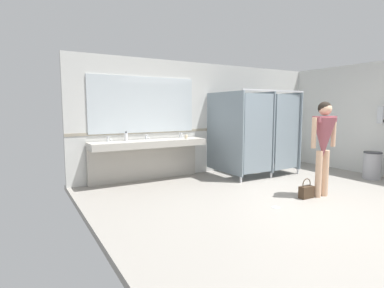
% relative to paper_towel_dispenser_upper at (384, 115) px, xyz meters
% --- Properties ---
extents(ground_plane, '(6.77, 6.86, 0.10)m').
position_rel_paper_towel_dispenser_upper_xyz_m(ground_plane, '(-3.02, -0.62, -1.47)').
color(ground_plane, gray).
extents(wall_back, '(6.77, 0.12, 2.65)m').
position_rel_paper_towel_dispenser_upper_xyz_m(wall_back, '(-3.02, 2.58, -0.10)').
color(wall_back, silver).
rests_on(wall_back, ground_plane).
extents(wall_back_tile_band, '(6.77, 0.01, 0.06)m').
position_rel_paper_towel_dispenser_upper_xyz_m(wall_back_tile_band, '(-3.02, 2.51, -0.37)').
color(wall_back_tile_band, '#9E937F').
rests_on(wall_back_tile_band, wall_back).
extents(vanity_counter, '(2.49, 0.54, 1.01)m').
position_rel_paper_towel_dispenser_upper_xyz_m(vanity_counter, '(-4.77, 2.31, -0.77)').
color(vanity_counter, '#B2ADA3').
rests_on(vanity_counter, ground_plane).
extents(mirror_panel, '(2.39, 0.02, 1.20)m').
position_rel_paper_towel_dispenser_upper_xyz_m(mirror_panel, '(-4.77, 2.50, 0.22)').
color(mirror_panel, silver).
rests_on(mirror_panel, wall_back).
extents(bathroom_stalls, '(1.81, 1.38, 1.97)m').
position_rel_paper_towel_dispenser_upper_xyz_m(bathroom_stalls, '(-2.24, 1.63, -0.39)').
color(bathroom_stalls, gray).
rests_on(bathroom_stalls, ground_plane).
extents(paper_towel_dispenser_upper, '(0.36, 0.13, 0.39)m').
position_rel_paper_towel_dispenser_upper_xyz_m(paper_towel_dispenser_upper, '(0.00, 0.00, 0.00)').
color(paper_towel_dispenser_upper, '#B7BABF').
rests_on(paper_towel_dispenser_upper, wall_side_right).
extents(trash_bin, '(0.38, 0.38, 0.61)m').
position_rel_paper_towel_dispenser_upper_xyz_m(trash_bin, '(-0.35, 0.00, -1.12)').
color(trash_bin, '#99999E').
rests_on(trash_bin, ground_plane).
extents(person_standing, '(0.59, 0.41, 1.68)m').
position_rel_paper_towel_dispenser_upper_xyz_m(person_standing, '(-2.54, -0.35, -0.36)').
color(person_standing, '#DBAD89').
rests_on(person_standing, ground_plane).
extents(handbag, '(0.27, 0.13, 0.35)m').
position_rel_paper_towel_dispenser_upper_xyz_m(handbag, '(-2.85, -0.28, -1.31)').
color(handbag, '#3F2D1E').
rests_on(handbag, ground_plane).
extents(soap_dispenser, '(0.07, 0.07, 0.19)m').
position_rel_paper_towel_dispenser_upper_xyz_m(soap_dispenser, '(-5.21, 2.39, -0.45)').
color(soap_dispenser, white).
rests_on(soap_dispenser, vanity_counter).
extents(paper_cup, '(0.07, 0.07, 0.09)m').
position_rel_paper_towel_dispenser_upper_xyz_m(paper_cup, '(-3.93, 2.12, -0.49)').
color(paper_cup, beige).
rests_on(paper_cup, vanity_counter).
extents(floor_drain_cover, '(0.14, 0.14, 0.01)m').
position_rel_paper_towel_dispenser_upper_xyz_m(floor_drain_cover, '(-3.69, -0.40, -1.42)').
color(floor_drain_cover, '#B7BABF').
rests_on(floor_drain_cover, ground_plane).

